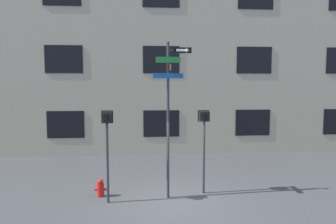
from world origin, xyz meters
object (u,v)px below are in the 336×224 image
street_sign_pole (170,106)px  pedestrian_signal_right (204,129)px  pedestrian_signal_left (107,133)px  fire_hydrant (101,188)px

street_sign_pole → pedestrian_signal_right: street_sign_pole is taller
pedestrian_signal_left → pedestrian_signal_right: 3.20m
street_sign_pole → pedestrian_signal_right: (1.19, 0.33, -0.82)m
street_sign_pole → pedestrian_signal_left: size_ratio=1.74×
street_sign_pole → fire_hydrant: street_sign_pole is taller
street_sign_pole → fire_hydrant: 3.55m
pedestrian_signal_left → pedestrian_signal_right: size_ratio=1.03×
street_sign_pole → fire_hydrant: size_ratio=8.52×
pedestrian_signal_left → fire_hydrant: pedestrian_signal_left is taller
street_sign_pole → pedestrian_signal_left: bearing=-171.8°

